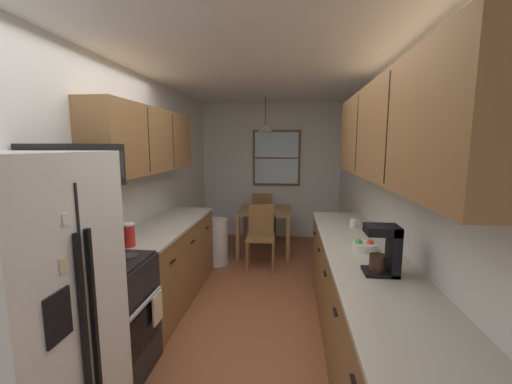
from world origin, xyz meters
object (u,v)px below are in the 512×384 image
(trash_bin, at_px, (216,242))
(storage_canister, at_px, (128,235))
(refrigerator, at_px, (21,326))
(dining_table, at_px, (265,216))
(dining_chair_far, at_px, (263,214))
(coffee_maker, at_px, (386,249))
(dining_chair_near, at_px, (261,233))
(table_serving_bowl, at_px, (269,207))
(mug_by_coffeemaker, at_px, (353,223))
(stove_range, at_px, (103,320))
(fruit_bowl, at_px, (364,246))
(microwave_over_range, at_px, (77,167))

(trash_bin, bearing_deg, storage_canister, -98.56)
(refrigerator, bearing_deg, dining_table, 76.43)
(dining_chair_far, height_order, coffee_maker, coffee_maker)
(dining_chair_near, relative_size, storage_canister, 4.39)
(table_serving_bowl, bearing_deg, refrigerator, -104.19)
(refrigerator, distance_m, mug_by_coffeemaker, 2.89)
(stove_range, relative_size, trash_bin, 1.60)
(refrigerator, height_order, trash_bin, refrigerator)
(dining_chair_near, bearing_deg, dining_table, 89.54)
(fruit_bowl, height_order, table_serving_bowl, fruit_bowl)
(mug_by_coffeemaker, bearing_deg, microwave_over_range, -148.49)
(stove_range, bearing_deg, refrigerator, -86.45)
(table_serving_bowl, bearing_deg, coffee_maker, -71.76)
(fruit_bowl, bearing_deg, coffee_maker, -86.89)
(mug_by_coffeemaker, bearing_deg, dining_chair_far, 116.11)
(microwave_over_range, relative_size, mug_by_coffeemaker, 5.88)
(dining_chair_far, bearing_deg, storage_canister, -105.25)
(dining_chair_far, relative_size, trash_bin, 1.31)
(coffee_maker, bearing_deg, table_serving_bowl, 108.24)
(refrigerator, height_order, table_serving_bowl, refrigerator)
(refrigerator, relative_size, table_serving_bowl, 7.95)
(refrigerator, xyz_separation_m, fruit_bowl, (1.96, 1.31, 0.07))
(stove_range, bearing_deg, trash_bin, 83.11)
(refrigerator, bearing_deg, table_serving_bowl, 75.81)
(dining_chair_near, relative_size, dining_chair_far, 1.00)
(refrigerator, xyz_separation_m, trash_bin, (0.25, 3.19, -0.53))
(refrigerator, xyz_separation_m, microwave_over_range, (-0.16, 0.75, 0.75))
(stove_range, height_order, trash_bin, stove_range)
(stove_range, bearing_deg, dining_table, 72.48)
(stove_range, height_order, dining_table, stove_range)
(dining_chair_near, bearing_deg, microwave_over_range, -114.04)
(dining_chair_far, xyz_separation_m, coffee_maker, (1.14, -3.66, 0.58))
(trash_bin, height_order, storage_canister, storage_canister)
(dining_table, bearing_deg, dining_chair_near, -90.46)
(trash_bin, height_order, coffee_maker, coffee_maker)
(mug_by_coffeemaker, distance_m, table_serving_bowl, 2.07)
(dining_chair_far, distance_m, table_serving_bowl, 0.67)
(storage_canister, bearing_deg, trash_bin, 81.44)
(dining_table, relative_size, mug_by_coffeemaker, 8.24)
(storage_canister, bearing_deg, fruit_bowl, 3.32)
(stove_range, xyz_separation_m, dining_chair_near, (0.96, 2.41, 0.03))
(dining_chair_far, distance_m, trash_bin, 1.42)
(dining_chair_near, height_order, fruit_bowl, fruit_bowl)
(microwave_over_range, xyz_separation_m, table_serving_bowl, (1.14, 3.12, -0.86))
(mug_by_coffeemaker, relative_size, fruit_bowl, 0.52)
(storage_canister, distance_m, fruit_bowl, 2.01)
(refrigerator, bearing_deg, stove_range, 93.55)
(coffee_maker, bearing_deg, trash_bin, 126.17)
(stove_range, bearing_deg, table_serving_bowl, 71.80)
(fruit_bowl, bearing_deg, table_serving_bowl, 110.98)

